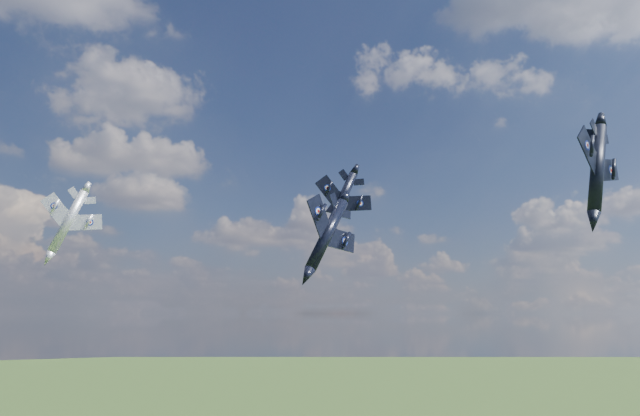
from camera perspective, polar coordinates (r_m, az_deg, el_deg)
name	(u,v)px	position (r m, az deg, el deg)	size (l,w,h in m)	color
jet_lead_navy	(327,235)	(83.00, 0.65, -2.44)	(11.42, 15.93, 3.30)	black
jet_right_navy	(597,168)	(78.20, 24.02, 3.33)	(11.06, 15.42, 3.19)	black
jet_high_navy	(340,203)	(107.29, 1.89, 0.49)	(11.18, 15.59, 3.23)	black
jet_left_silver	(68,221)	(96.65, -22.03, -1.15)	(9.64, 13.44, 2.78)	#B4B7C0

